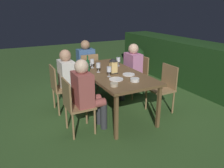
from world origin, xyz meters
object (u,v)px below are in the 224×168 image
(plate_c, at_px, (129,74))
(person_in_pink, at_px, (130,68))
(dining_table, at_px, (112,75))
(chair_head_near, at_px, (88,70))
(chair_side_left_b, at_px, (75,104))
(wine_glass_d, at_px, (98,66))
(plate_b, at_px, (87,65))
(bowl_bread, at_px, (114,84))
(chair_side_right_a, at_px, (138,74))
(chair_side_right_b, at_px, (164,86))
(chair_side_left_a, at_px, (60,86))
(bowl_olives, at_px, (135,80))
(potted_plant_by_hedge, at_px, (135,58))
(plate_a, at_px, (116,79))
(wine_glass_b, at_px, (118,60))
(person_in_rust, at_px, (87,92))
(person_in_cream, at_px, (70,77))
(wine_glass_a, at_px, (92,62))
(green_bottle_on_table, at_px, (88,65))
(lantern_centerpiece, at_px, (113,65))
(wine_glass_c, at_px, (109,70))
(person_in_blue, at_px, (85,62))

(plate_c, bearing_deg, person_in_pink, 146.45)
(dining_table, height_order, chair_head_near, chair_head_near)
(chair_side_left_b, height_order, wine_glass_d, wine_glass_d)
(plate_b, distance_m, bowl_bread, 1.31)
(chair_head_near, xyz_separation_m, plate_c, (1.48, 0.18, 0.28))
(chair_side_right_a, height_order, chair_side_right_b, same)
(chair_side_left_a, xyz_separation_m, bowl_olives, (1.05, 0.92, 0.30))
(person_in_pink, bearing_deg, chair_side_right_b, 12.90)
(chair_side_left_a, relative_size, potted_plant_by_hedge, 1.10)
(person_in_pink, height_order, plate_a, person_in_pink)
(dining_table, xyz_separation_m, wine_glass_b, (-0.33, 0.30, 0.17))
(person_in_pink, relative_size, bowl_olives, 8.01)
(plate_c, bearing_deg, bowl_bread, -51.08)
(person_in_rust, distance_m, wine_glass_d, 0.72)
(person_in_cream, distance_m, chair_side_left_b, 0.89)
(plate_b, bearing_deg, wine_glass_b, 59.81)
(chair_head_near, relative_size, wine_glass_a, 5.15)
(chair_side_right_a, bearing_deg, plate_a, -49.26)
(person_in_rust, distance_m, green_bottle_on_table, 0.75)
(bowl_olives, height_order, bowl_bread, same)
(plate_c, relative_size, bowl_olives, 1.46)
(lantern_centerpiece, relative_size, green_bottle_on_table, 0.91)
(chair_side_right_a, bearing_deg, person_in_cream, -90.00)
(person_in_rust, xyz_separation_m, wine_glass_c, (-0.21, 0.48, 0.24))
(chair_side_left_a, bearing_deg, green_bottle_on_table, 68.12)
(person_in_pink, bearing_deg, chair_side_left_b, -60.17)
(wine_glass_c, bearing_deg, green_bottle_on_table, -156.33)
(chair_side_left_b, xyz_separation_m, potted_plant_by_hedge, (-2.28, 2.52, -0.02))
(plate_b, relative_size, plate_c, 1.06)
(chair_side_right_b, xyz_separation_m, lantern_centerpiece, (-0.35, -0.86, 0.42))
(person_in_pink, xyz_separation_m, person_in_rust, (0.85, -1.29, 0.00))
(bowl_olives, bearing_deg, plate_b, -166.46)
(potted_plant_by_hedge, bearing_deg, bowl_olives, -32.85)
(wine_glass_a, relative_size, plate_b, 0.76)
(chair_side_right_a, distance_m, chair_side_right_b, 0.85)
(person_in_pink, height_order, wine_glass_a, person_in_pink)
(chair_side_left_a, bearing_deg, chair_side_right_a, 90.00)
(chair_head_near, distance_m, green_bottle_on_table, 1.10)
(wine_glass_b, xyz_separation_m, plate_b, (-0.31, -0.53, -0.11))
(chair_side_right_a, bearing_deg, chair_side_left_b, -63.13)
(person_in_blue, relative_size, wine_glass_a, 6.80)
(person_in_cream, bearing_deg, chair_side_left_b, -12.90)
(person_in_rust, height_order, plate_c, person_in_rust)
(person_in_pink, bearing_deg, chair_side_left_a, -90.00)
(chair_side_right_b, bearing_deg, chair_head_near, -152.58)
(person_in_cream, relative_size, plate_b, 5.17)
(wine_glass_b, height_order, bowl_olives, wine_glass_b)
(bowl_bread, xyz_separation_m, potted_plant_by_hedge, (-2.52, 1.99, -0.32))
(person_in_cream, height_order, person_in_rust, same)
(person_in_pink, bearing_deg, person_in_cream, -90.00)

